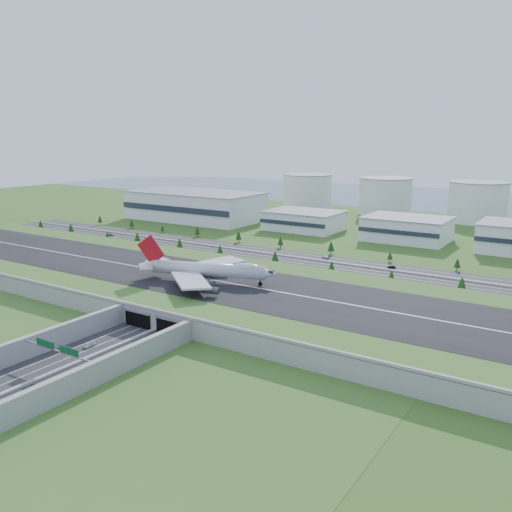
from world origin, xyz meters
The scene contains 19 objects.
ground centered at (0.00, 0.00, 0.00)m, with size 1200.00×1200.00×0.00m, color #2F551A.
airfield_deck centered at (0.00, -0.09, 4.12)m, with size 520.00×100.00×9.20m.
underpass_road centered at (0.00, -99.42, 3.43)m, with size 38.80×120.40×8.00m.
sign_gantry_near centered at (0.00, -95.04, 6.95)m, with size 38.70×0.70×9.80m.
north_expressway centered at (0.00, 95.00, 0.06)m, with size 560.00×36.00×0.12m, color #28282B.
tree_row centered at (-1.68, 95.06, 4.68)m, with size 504.55×48.62×8.47m.
hangar_west centered at (-170.00, 185.00, 12.50)m, with size 120.00×60.00×25.00m, color silver.
hangar_mid_a centered at (-60.00, 190.00, 7.50)m, with size 58.00×42.00×15.00m, color silver.
hangar_mid_b centered at (25.00, 190.00, 8.50)m, with size 58.00×42.00×17.00m, color silver.
fuel_tank_a centered at (-120.00, 310.00, 17.50)m, with size 50.00×50.00×35.00m, color white.
fuel_tank_b centered at (-35.00, 310.00, 17.50)m, with size 50.00×50.00×35.00m, color white.
fuel_tank_c centered at (50.00, 310.00, 17.50)m, with size 50.00×50.00×35.00m, color white.
bay_water centered at (0.00, 480.00, 0.03)m, with size 1200.00×260.00×0.06m, color #395B6E.
boeing_747 centered at (-9.74, -3.31, 14.10)m, with size 67.33×62.63×21.54m.
car_0 centered at (-7.99, -75.75, 0.96)m, with size 1.99×4.94×1.68m, color silver.
car_2 centered at (11.95, -75.39, 0.83)m, with size 2.37×5.13×1.43m, color #0B103B.
car_4 centered at (-172.62, 85.27, 0.95)m, with size 1.96×4.87×1.66m, color slate.
car_5 centered at (44.71, 101.09, 0.90)m, with size 1.65×4.74×1.56m, color black.
car_7 centered at (0.80, 103.90, 0.93)m, with size 2.28×5.60×1.63m, color silver.
Camera 1 is at (144.53, -198.87, 76.22)m, focal length 38.00 mm.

